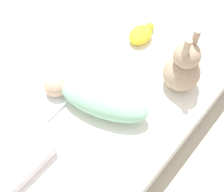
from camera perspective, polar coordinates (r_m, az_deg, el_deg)
ground_plane at (r=1.80m, az=1.30°, el=-2.90°), size 12.00×12.00×0.00m
bed_mattress at (r=1.72m, az=1.37°, el=-1.36°), size 1.51×0.79×0.20m
burp_cloth at (r=1.65m, az=-10.83°, el=0.08°), size 0.24×0.18×0.02m
swaddled_baby at (r=1.54m, az=-2.77°, el=-0.46°), size 0.32×0.56×0.15m
pillow at (r=1.55m, az=-19.74°, el=-9.16°), size 0.33×0.40×0.07m
bunny_plush at (r=1.60m, az=12.85°, el=5.00°), size 0.19×0.19×0.37m
turtle_plush at (r=1.84m, az=5.37°, el=11.20°), size 0.20×0.12×0.08m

